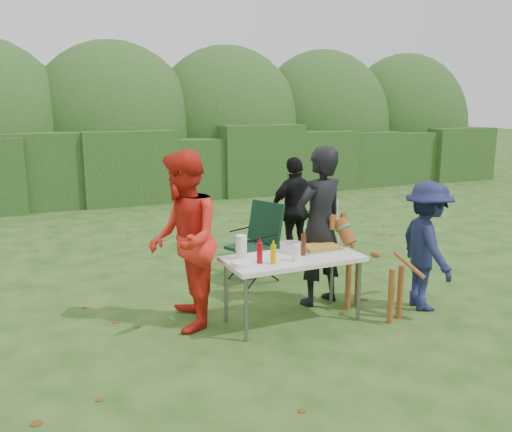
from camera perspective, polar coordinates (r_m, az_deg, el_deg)
name	(u,v)px	position (r m, az deg, el deg)	size (l,w,h in m)	color
ground	(274,317)	(6.23, 1.94, -10.62)	(80.00, 80.00, 0.00)	#1E4211
hedge_row	(128,167)	(13.49, -13.31, 5.02)	(22.00, 1.40, 1.70)	#23471C
shrub_backdrop	(115,133)	(15.00, -14.66, 8.49)	(20.00, 2.60, 3.20)	#3D6628
folding_table	(293,261)	(5.92, 3.93, -4.79)	(1.50, 0.70, 0.74)	silver
person_cook	(320,227)	(6.42, 6.71, -1.12)	(0.69, 0.45, 1.89)	black
person_red_jacket	(184,241)	(5.76, -7.63, -2.59)	(0.93, 0.72, 1.91)	red
person_black_puffy	(295,210)	(8.19, 4.14, 0.68)	(0.93, 0.39, 1.59)	black
child	(427,246)	(6.57, 17.54, -3.02)	(0.98, 0.56, 1.51)	#161C40
dog	(375,269)	(6.29, 12.38, -5.48)	(1.13, 0.45, 1.07)	brown
camping_chair	(253,242)	(7.30, -0.27, -2.79)	(0.67, 0.67, 1.07)	#10301D
lawn_chair	(320,225)	(8.93, 6.78, -0.95)	(0.49, 0.49, 0.83)	#4791CA
food_tray	(320,249)	(6.20, 6.75, -3.47)	(0.45, 0.30, 0.02)	#B7B7BA
focaccia_bread	(320,247)	(6.19, 6.76, -3.22)	(0.40, 0.26, 0.04)	#A8842B
mustard_bottle	(273,254)	(5.62, 1.83, -4.05)	(0.06, 0.06, 0.20)	#C89B00
ketchup_bottle	(260,253)	(5.63, 0.39, -3.92)	(0.06, 0.06, 0.22)	#A5040C
beer_bottle	(303,245)	(5.94, 5.02, -3.02)	(0.06, 0.06, 0.24)	#47230F
paper_towel_roll	(241,247)	(5.78, -1.57, -3.30)	(0.12, 0.12, 0.26)	white
cup_stack	(296,253)	(5.73, 4.26, -3.88)	(0.08, 0.08, 0.18)	white
pasta_bowl	(291,247)	(6.10, 3.74, -3.29)	(0.26, 0.26, 0.10)	silver
plate_stack	(243,264)	(5.56, -1.36, -5.04)	(0.24, 0.24, 0.05)	white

